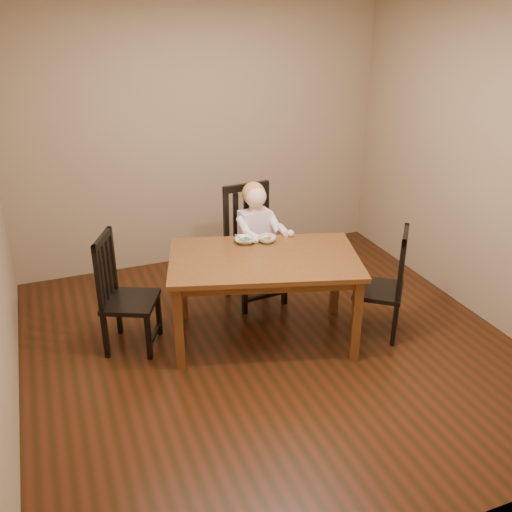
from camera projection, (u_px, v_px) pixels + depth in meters
name	position (u px, v px, depth m)	size (l,w,h in m)	color
room	(274.00, 196.00, 4.25)	(4.01, 4.01, 2.71)	#3F1B0D
dining_table	(264.00, 267.00, 4.68)	(1.74, 1.32, 0.77)	#552713
chair_child	(253.00, 247.00, 5.40)	(0.52, 0.50, 1.12)	black
chair_left	(124.00, 295.00, 4.66)	(0.56, 0.57, 1.00)	black
chair_right	(385.00, 285.00, 4.85)	(0.57, 0.58, 0.97)	black
toddler	(256.00, 233.00, 5.29)	(0.37, 0.46, 0.64)	white
bowl_peas	(245.00, 240.00, 4.90)	(0.18, 0.18, 0.04)	silver
bowl_veg	(267.00, 239.00, 4.92)	(0.16, 0.16, 0.05)	silver
fork	(241.00, 239.00, 4.87)	(0.07, 0.10, 0.04)	silver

